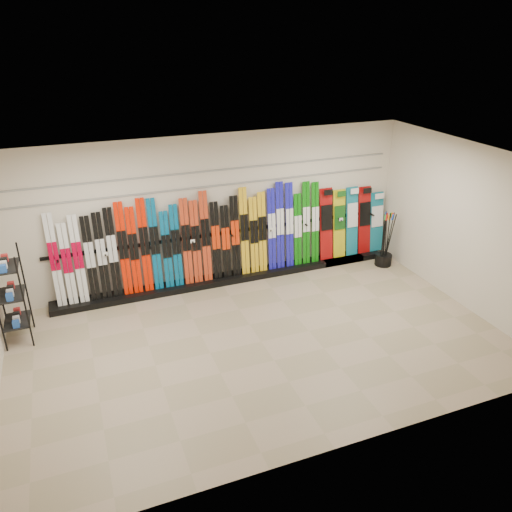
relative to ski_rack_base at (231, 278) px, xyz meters
name	(u,v)px	position (x,y,z in m)	size (l,w,h in m)	color
floor	(261,342)	(-0.22, -2.28, -0.06)	(8.00, 8.00, 0.00)	gray
back_wall	(215,210)	(-0.22, 0.22, 1.44)	(8.00, 8.00, 0.00)	beige
right_wall	(466,227)	(3.78, -2.28, 1.44)	(5.00, 5.00, 0.00)	beige
ceiling	(262,166)	(-0.22, -2.28, 2.94)	(8.00, 8.00, 0.00)	silver
ski_rack_base	(231,278)	(0.00, 0.00, 0.00)	(8.00, 0.40, 0.12)	black
skis	(197,241)	(-0.66, 0.04, 0.91)	(5.38, 0.21, 1.84)	silver
snowboards	(352,222)	(2.86, 0.07, 0.80)	(1.59, 0.24, 1.57)	#990C0C
accessory_rack	(12,297)	(-3.97, -0.73, 0.75)	(0.40, 0.60, 1.62)	black
pole_bin	(383,260)	(3.38, -0.51, 0.07)	(0.36, 0.36, 0.25)	black
ski_poles	(386,239)	(3.39, -0.52, 0.55)	(0.29, 0.27, 1.18)	black
slatwall_rail_0	(214,186)	(-0.22, 0.20, 1.94)	(7.60, 0.02, 0.03)	gray
slatwall_rail_1	(213,171)	(-0.22, 0.20, 2.24)	(7.60, 0.02, 0.03)	gray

